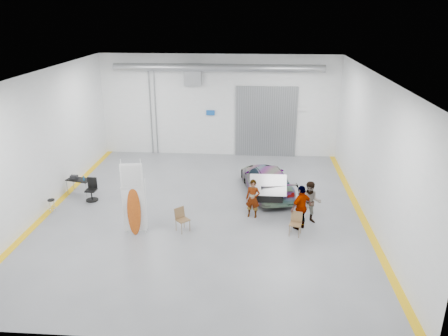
# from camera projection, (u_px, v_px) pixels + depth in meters

# --- Properties ---
(ground) EXTENTS (16.00, 16.00, 0.00)m
(ground) POSITION_uv_depth(u_px,v_px,m) (204.00, 211.00, 19.32)
(ground) COLOR slate
(ground) RESTS_ON ground
(room_shell) EXTENTS (14.02, 16.18, 6.01)m
(room_shell) POSITION_uv_depth(u_px,v_px,m) (214.00, 110.00, 19.96)
(room_shell) COLOR silver
(room_shell) RESTS_ON ground
(sedan_car) EXTENTS (2.88, 4.97, 1.35)m
(sedan_car) POSITION_uv_depth(u_px,v_px,m) (267.00, 180.00, 21.02)
(sedan_car) COLOR silver
(sedan_car) RESTS_ON ground
(person_a) EXTENTS (0.69, 0.52, 1.69)m
(person_a) POSITION_uv_depth(u_px,v_px,m) (253.00, 199.00, 18.55)
(person_a) COLOR brown
(person_a) RESTS_ON ground
(person_b) EXTENTS (0.95, 0.76, 1.82)m
(person_b) POSITION_uv_depth(u_px,v_px,m) (310.00, 202.00, 18.02)
(person_b) COLOR teal
(person_b) RESTS_ON ground
(person_c) EXTENTS (1.12, 1.06, 1.89)m
(person_c) POSITION_uv_depth(u_px,v_px,m) (301.00, 207.00, 17.51)
(person_c) COLOR #9C4834
(person_c) RESTS_ON ground
(surfboard_display) EXTENTS (0.88, 0.33, 3.14)m
(surfboard_display) POSITION_uv_depth(u_px,v_px,m) (133.00, 205.00, 16.98)
(surfboard_display) COLOR white
(surfboard_display) RESTS_ON ground
(folding_chair_near) EXTENTS (0.64, 0.72, 0.97)m
(folding_chair_near) POSITION_uv_depth(u_px,v_px,m) (183.00, 224.00, 17.53)
(folding_chair_near) COLOR brown
(folding_chair_near) RESTS_ON ground
(folding_chair_far) EXTENTS (0.54, 0.57, 0.93)m
(folding_chair_far) POSITION_uv_depth(u_px,v_px,m) (295.00, 228.00, 17.23)
(folding_chair_far) COLOR brown
(folding_chair_far) RESTS_ON ground
(shop_stool) EXTENTS (0.32, 0.32, 0.62)m
(shop_stool) POSITION_uv_depth(u_px,v_px,m) (52.00, 206.00, 19.09)
(shop_stool) COLOR black
(shop_stool) RESTS_ON ground
(work_table) EXTENTS (1.27, 0.84, 0.95)m
(work_table) POSITION_uv_depth(u_px,v_px,m) (78.00, 179.00, 20.92)
(work_table) COLOR gray
(work_table) RESTS_ON ground
(office_chair) EXTENTS (0.57, 0.57, 1.06)m
(office_chair) POSITION_uv_depth(u_px,v_px,m) (92.00, 191.00, 20.28)
(office_chair) COLOR black
(office_chair) RESTS_ON ground
(trunk_lid) EXTENTS (1.58, 0.96, 0.04)m
(trunk_lid) POSITION_uv_depth(u_px,v_px,m) (268.00, 183.00, 18.83)
(trunk_lid) COLOR silver
(trunk_lid) RESTS_ON sedan_car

